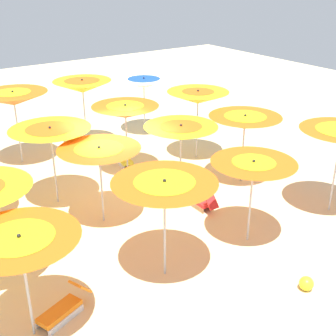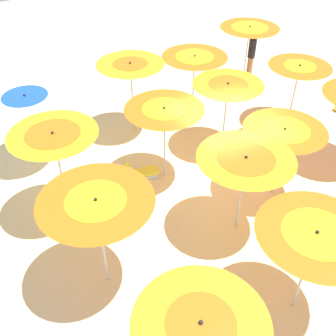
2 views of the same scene
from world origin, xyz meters
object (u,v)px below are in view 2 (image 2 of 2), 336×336
object	(u,v)px
beach_umbrella_0	(249,31)
beachgoer_0	(251,54)
beach_umbrella_6	(164,115)
beach_umbrella_11	(97,208)
beach_umbrella_7	(54,141)
lounger_0	(140,173)
beach_umbrella_1	(194,62)
beach_umbrella_9	(284,134)
beach_umbrella_2	(131,70)
beach_umbrella_3	(26,102)
beach_umbrella_4	(299,71)
lounger_2	(244,131)
beach_umbrella_14	(315,240)
beach_umbrella_15	(200,329)
beach_umbrella_10	(245,164)
beach_umbrella_5	(227,90)

from	to	relation	value
beach_umbrella_0	beachgoer_0	bearing A→B (deg)	126.61
beach_umbrella_6	beach_umbrella_11	world-z (taller)	beach_umbrella_11
beach_umbrella_7	lounger_0	world-z (taller)	beach_umbrella_7
beach_umbrella_1	beach_umbrella_11	bearing A→B (deg)	-46.74
beach_umbrella_11	beach_umbrella_9	bearing A→B (deg)	95.07
beach_umbrella_2	beach_umbrella_9	size ratio (longest dim) A/B	1.14
beach_umbrella_2	beach_umbrella_3	xyz separation A→B (m)	(0.09, -3.25, -0.15)
beach_umbrella_9	lounger_0	distance (m)	4.12
beach_umbrella_0	beach_umbrella_4	distance (m)	2.91
beach_umbrella_6	beachgoer_0	distance (m)	7.33
beach_umbrella_1	lounger_2	xyz separation A→B (m)	(2.15, 0.64, -1.73)
beach_umbrella_0	beachgoer_0	world-z (taller)	beach_umbrella_0
beach_umbrella_0	beach_umbrella_3	size ratio (longest dim) A/B	1.07
beach_umbrella_9	lounger_2	bearing A→B (deg)	159.35
beach_umbrella_2	beach_umbrella_0	bearing A→B (deg)	97.28
beach_umbrella_14	beach_umbrella_7	bearing A→B (deg)	-147.53
beach_umbrella_15	lounger_2	world-z (taller)	beach_umbrella_15
beach_umbrella_2	beach_umbrella_4	size ratio (longest dim) A/B	1.13
beach_umbrella_10	beach_umbrella_11	distance (m)	3.46
beach_umbrella_10	lounger_2	bearing A→B (deg)	139.63
beach_umbrella_2	beach_umbrella_5	distance (m)	3.04
beach_umbrella_10	beachgoer_0	size ratio (longest dim) A/B	1.26
beach_umbrella_3	beach_umbrella_5	world-z (taller)	beach_umbrella_3
beach_umbrella_10	beach_umbrella_11	size ratio (longest dim) A/B	0.91
beach_umbrella_11	beach_umbrella_6	bearing A→B (deg)	131.49
beach_umbrella_7	beach_umbrella_0	bearing A→B (deg)	111.95
lounger_0	lounger_2	bearing A→B (deg)	14.27
beach_umbrella_3	beach_umbrella_2	bearing A→B (deg)	91.56
beach_umbrella_10	beach_umbrella_14	size ratio (longest dim) A/B	0.97
beach_umbrella_9	beach_umbrella_11	bearing A→B (deg)	-84.93
beach_umbrella_5	lounger_2	xyz separation A→B (m)	(-0.05, 0.90, -1.78)
beach_umbrella_5	beach_umbrella_6	world-z (taller)	beach_umbrella_6
beach_umbrella_14	beach_umbrella_0	bearing A→B (deg)	148.54
beach_umbrella_2	lounger_2	size ratio (longest dim) A/B	2.15
beach_umbrella_14	lounger_0	world-z (taller)	beach_umbrella_14
beach_umbrella_4	beach_umbrella_1	bearing A→B (deg)	-130.79
lounger_0	lounger_2	world-z (taller)	lounger_2
beach_umbrella_4	beach_umbrella_6	xyz separation A→B (m)	(0.40, -5.14, 0.16)
beach_umbrella_5	lounger_0	xyz separation A→B (m)	(0.17, -3.00, -1.77)
beach_umbrella_2	beach_umbrella_6	world-z (taller)	beach_umbrella_2
beach_umbrella_4	beach_umbrella_15	xyz separation A→B (m)	(5.89, -7.58, 0.21)
beach_umbrella_10	lounger_0	world-z (taller)	beach_umbrella_10
beach_umbrella_11	beachgoer_0	world-z (taller)	beach_umbrella_11
beach_umbrella_15	beach_umbrella_1	bearing A→B (deg)	148.08
beach_umbrella_11	beachgoer_0	bearing A→B (deg)	125.36
beach_umbrella_2	lounger_0	xyz separation A→B (m)	(2.41, -0.96, -1.96)
beach_umbrella_10	beach_umbrella_2	bearing A→B (deg)	-176.86
beach_umbrella_0	beachgoer_0	size ratio (longest dim) A/B	1.34
beach_umbrella_0	beach_umbrella_1	size ratio (longest dim) A/B	1.11
beach_umbrella_11	beach_umbrella_14	world-z (taller)	beach_umbrella_11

